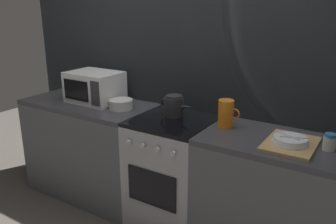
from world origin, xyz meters
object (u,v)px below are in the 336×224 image
stove_unit (173,172)px  spice_jar (330,142)px  kettle (174,106)px  mixing_bowl (121,104)px  dish_pile (290,142)px  microwave (95,87)px  pitcher (226,114)px

stove_unit → spice_jar: bearing=0.6°
kettle → mixing_bowl: 0.48m
kettle → dish_pile: bearing=-7.8°
dish_pile → spice_jar: 0.22m
microwave → kettle: size_ratio=1.62×
dish_pile → spice_jar: bearing=16.2°
mixing_bowl → spice_jar: bearing=0.4°
microwave → spice_jar: size_ratio=4.38×
pitcher → mixing_bowl: bearing=-176.5°
stove_unit → dish_pile: size_ratio=2.25×
pitcher → spice_jar: bearing=-3.7°
stove_unit → pitcher: (0.40, 0.06, 0.55)m
stove_unit → kettle: kettle is taller
stove_unit → pitcher: pitcher is taller
kettle → pitcher: pitcher is taller
kettle → dish_pile: 0.94m
microwave → mixing_bowl: microwave is taller
kettle → pitcher: size_ratio=1.42×
dish_pile → spice_jar: size_ratio=3.81×
stove_unit → pitcher: bearing=8.0°
pitcher → spice_jar: (0.70, -0.04, -0.05)m
kettle → microwave: bearing=-177.9°
stove_unit → kettle: (-0.04, 0.08, 0.53)m
microwave → kettle: 0.81m
kettle → spice_jar: kettle is taller
kettle → spice_jar: bearing=-3.3°
microwave → spice_jar: (1.95, -0.04, -0.08)m
microwave → kettle: bearing=2.1°
microwave → pitcher: (1.26, 0.01, -0.03)m
dish_pile → kettle: bearing=172.2°
mixing_bowl → spice_jar: spice_jar is taller
mixing_bowl → dish_pile: bearing=-2.1°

